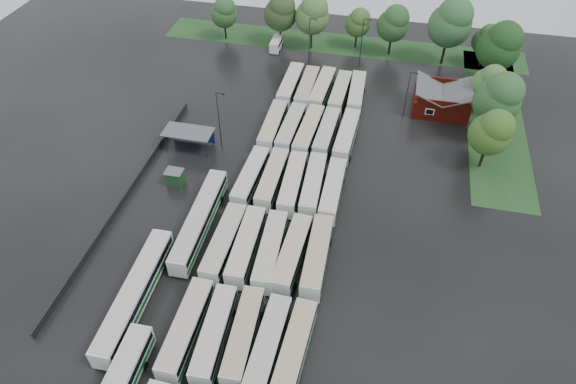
# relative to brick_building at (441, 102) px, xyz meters

# --- Properties ---
(ground) EXTENTS (160.00, 160.00, 0.00)m
(ground) POSITION_rel_brick_building_xyz_m (-24.00, -42.77, -1.87)
(ground) COLOR black
(ground) RESTS_ON ground
(brick_building) EXTENTS (10.07, 8.60, 5.39)m
(brick_building) POSITION_rel_brick_building_xyz_m (0.00, 0.00, 0.00)
(brick_building) COLOR maroon
(brick_building) RESTS_ON ground
(wash_shed) EXTENTS (8.20, 4.20, 3.58)m
(wash_shed) POSITION_rel_brick_building_xyz_m (-41.20, -20.74, 1.12)
(wash_shed) COLOR #2D2D30
(wash_shed) RESTS_ON ground
(utility_hut) EXTENTS (2.70, 2.20, 2.62)m
(utility_hut) POSITION_rel_brick_building_xyz_m (-40.20, -30.17, -0.55)
(utility_hut) COLOR #173C1C
(utility_hut) RESTS_ON ground
(grass_strip_north) EXTENTS (80.00, 10.00, 0.01)m
(grass_strip_north) POSITION_rel_brick_building_xyz_m (-22.00, 22.03, -1.86)
(grass_strip_north) COLOR #1D431B
(grass_strip_north) RESTS_ON ground
(grass_strip_east) EXTENTS (10.00, 50.00, 0.01)m
(grass_strip_east) POSITION_rel_brick_building_xyz_m (10.00, 0.03, -1.86)
(grass_strip_east) COLOR #1D431B
(grass_strip_east) RESTS_ON ground
(west_fence) EXTENTS (0.10, 50.00, 1.20)m
(west_fence) POSITION_rel_brick_building_xyz_m (-46.20, -34.77, -1.27)
(west_fence) COLOR #2D2D30
(west_fence) RESTS_ON ground
(bus_r1c0) EXTENTS (2.75, 12.53, 3.48)m
(bus_r1c0) POSITION_rel_brick_building_xyz_m (-28.53, -55.45, 0.05)
(bus_r1c0) COLOR silver
(bus_r1c0) RESTS_ON ground
(bus_r1c1) EXTENTS (3.17, 12.16, 3.35)m
(bus_r1c1) POSITION_rel_brick_building_xyz_m (-25.13, -55.39, -0.02)
(bus_r1c1) COLOR silver
(bus_r1c1) RESTS_ON ground
(bus_r1c2) EXTENTS (3.13, 12.10, 3.34)m
(bus_r1c2) POSITION_rel_brick_building_xyz_m (-21.81, -54.87, -0.03)
(bus_r1c2) COLOR silver
(bus_r1c2) RESTS_ON ground
(bus_r1c3) EXTENTS (2.87, 12.24, 3.39)m
(bus_r1c3) POSITION_rel_brick_building_xyz_m (-18.73, -55.51, -0.00)
(bus_r1c3) COLOR silver
(bus_r1c3) RESTS_ON ground
(bus_r1c4) EXTENTS (3.10, 12.27, 3.39)m
(bus_r1c4) POSITION_rel_brick_building_xyz_m (-15.71, -55.45, -0.00)
(bus_r1c4) COLOR silver
(bus_r1c4) RESTS_ON ground
(bus_r2c0) EXTENTS (2.81, 12.65, 3.51)m
(bus_r2c0) POSITION_rel_brick_building_xyz_m (-28.31, -41.92, 0.07)
(bus_r2c0) COLOR silver
(bus_r2c0) RESTS_ON ground
(bus_r2c1) EXTENTS (3.01, 12.59, 3.48)m
(bus_r2c1) POSITION_rel_brick_building_xyz_m (-25.26, -41.76, 0.05)
(bus_r2c1) COLOR silver
(bus_r2c1) RESTS_ON ground
(bus_r2c2) EXTENTS (3.26, 12.54, 3.46)m
(bus_r2c2) POSITION_rel_brick_building_xyz_m (-21.90, -41.82, 0.04)
(bus_r2c2) COLOR silver
(bus_r2c2) RESTS_ON ground
(bus_r2c3) EXTENTS (3.10, 12.42, 3.43)m
(bus_r2c3) POSITION_rel_brick_building_xyz_m (-18.96, -41.71, 0.02)
(bus_r2c3) COLOR silver
(bus_r2c3) RESTS_ON ground
(bus_r2c4) EXTENTS (3.03, 12.70, 3.52)m
(bus_r2c4) POSITION_rel_brick_building_xyz_m (-15.66, -41.42, 0.07)
(bus_r2c4) COLOR silver
(bus_r2c4) RESTS_ON ground
(bus_r3c0) EXTENTS (3.03, 12.31, 3.40)m
(bus_r3c0) POSITION_rel_brick_building_xyz_m (-28.49, -28.12, 0.01)
(bus_r3c0) COLOR silver
(bus_r3c0) RESTS_ON ground
(bus_r3c1) EXTENTS (2.61, 12.26, 3.41)m
(bus_r3c1) POSITION_rel_brick_building_xyz_m (-25.15, -27.82, 0.01)
(bus_r3c1) COLOR silver
(bus_r3c1) RESTS_ON ground
(bus_r3c2) EXTENTS (3.14, 12.50, 3.45)m
(bus_r3c2) POSITION_rel_brick_building_xyz_m (-21.89, -28.16, 0.03)
(bus_r3c2) COLOR silver
(bus_r3c2) RESTS_ON ground
(bus_r3c3) EXTENTS (3.14, 12.50, 3.45)m
(bus_r3c3) POSITION_rel_brick_building_xyz_m (-18.77, -27.79, 0.03)
(bus_r3c3) COLOR silver
(bus_r3c3) RESTS_ON ground
(bus_r3c4) EXTENTS (2.72, 12.25, 3.40)m
(bus_r3c4) POSITION_rel_brick_building_xyz_m (-15.70, -28.26, 0.01)
(bus_r3c4) COLOR silver
(bus_r3c4) RESTS_ON ground
(bus_r4c0) EXTENTS (2.83, 12.52, 3.47)m
(bus_r4c0) POSITION_rel_brick_building_xyz_m (-28.39, -14.37, 0.04)
(bus_r4c0) COLOR silver
(bus_r4c0) RESTS_ON ground
(bus_r4c1) EXTENTS (2.97, 12.23, 3.38)m
(bus_r4c1) POSITION_rel_brick_building_xyz_m (-25.23, -14.31, -0.01)
(bus_r4c1) COLOR silver
(bus_r4c1) RESTS_ON ground
(bus_r4c2) EXTENTS (3.29, 12.78, 3.53)m
(bus_r4c2) POSITION_rel_brick_building_xyz_m (-22.05, -14.61, 0.07)
(bus_r4c2) COLOR silver
(bus_r4c2) RESTS_ON ground
(bus_r4c3) EXTENTS (2.98, 12.13, 3.35)m
(bus_r4c3) POSITION_rel_brick_building_xyz_m (-19.00, -14.23, -0.02)
(bus_r4c3) COLOR silver
(bus_r4c3) RESTS_ON ground
(bus_r4c4) EXTENTS (3.15, 12.71, 3.51)m
(bus_r4c4) POSITION_rel_brick_building_xyz_m (-15.54, -14.43, 0.07)
(bus_r4c4) COLOR silver
(bus_r4c4) RESTS_ON ground
(bus_r5c0) EXTENTS (2.78, 12.67, 3.52)m
(bus_r5c0) POSITION_rel_brick_building_xyz_m (-28.33, -0.60, 0.07)
(bus_r5c0) COLOR silver
(bus_r5c0) RESTS_ON ground
(bus_r5c1) EXTENTS (2.67, 12.41, 3.45)m
(bus_r5c1) POSITION_rel_brick_building_xyz_m (-25.02, -0.98, 0.03)
(bus_r5c1) COLOR silver
(bus_r5c1) RESTS_ON ground
(bus_r5c2) EXTENTS (3.29, 12.70, 3.50)m
(bus_r5c2) POSITION_rel_brick_building_xyz_m (-22.10, -0.75, 0.06)
(bus_r5c2) COLOR silver
(bus_r5c2) RESTS_ON ground
(bus_r5c3) EXTENTS (2.90, 12.18, 3.37)m
(bus_r5c3) POSITION_rel_brick_building_xyz_m (-18.65, -1.08, -0.01)
(bus_r5c3) COLOR silver
(bus_r5c3) RESTS_ON ground
(bus_r5c4) EXTENTS (3.02, 12.30, 3.40)m
(bus_r5c4) POSITION_rel_brick_building_xyz_m (-15.57, -0.66, 0.00)
(bus_r5c4) COLOR silver
(bus_r5c4) RESTS_ON ground
(artic_bus_west_b) EXTENTS (3.04, 18.56, 3.43)m
(artic_bus_west_b) POSITION_rel_brick_building_xyz_m (-33.04, -38.50, 0.04)
(artic_bus_west_b) COLOR silver
(artic_bus_west_b) RESTS_ON ground
(artic_bus_west_c) EXTENTS (3.13, 19.02, 3.52)m
(artic_bus_west_c) POSITION_rel_brick_building_xyz_m (-36.40, -52.27, 0.09)
(artic_bus_west_c) COLOR silver
(artic_bus_west_c) RESTS_ON ground
(minibus) EXTENTS (2.10, 5.40, 2.34)m
(minibus) POSITION_rel_brick_building_xyz_m (-35.32, 16.55, -0.57)
(minibus) COLOR white
(minibus) RESTS_ON ground
(tree_north_0) EXTENTS (5.91, 5.91, 9.79)m
(tree_north_0) POSITION_rel_brick_building_xyz_m (-47.59, 18.81, 4.43)
(tree_north_0) COLOR black
(tree_north_0) RESTS_ON ground
(tree_north_1) EXTENTS (7.06, 7.06, 11.70)m
(tree_north_1) POSITION_rel_brick_building_xyz_m (-34.83, 18.97, 5.66)
(tree_north_1) COLOR #3B271A
(tree_north_1) RESTS_ON ground
(tree_north_2) EXTENTS (7.31, 7.31, 12.11)m
(tree_north_2) POSITION_rel_brick_building_xyz_m (-27.80, 18.62, 5.93)
(tree_north_2) COLOR black
(tree_north_2) RESTS_ON ground
(tree_north_3) EXTENTS (5.47, 5.47, 9.05)m
(tree_north_3) POSITION_rel_brick_building_xyz_m (-18.29, 21.26, 3.96)
(tree_north_3) COLOR black
(tree_north_3) RESTS_ON ground
(tree_north_4) EXTENTS (6.70, 6.70, 11.09)m
(tree_north_4) POSITION_rel_brick_building_xyz_m (-10.78, 19.65, 5.27)
(tree_north_4) COLOR black
(tree_north_4) RESTS_ON ground
(tree_north_5) EXTENTS (8.71, 8.71, 14.43)m
(tree_north_5) POSITION_rel_brick_building_xyz_m (0.45, 17.91, 7.42)
(tree_north_5) COLOR black
(tree_north_5) RESTS_ON ground
(tree_north_6) EXTENTS (5.07, 5.06, 8.38)m
(tree_north_6) POSITION_rel_brick_building_xyz_m (10.00, 18.16, 3.52)
(tree_north_6) COLOR #372B1C
(tree_north_6) RESTS_ON ground
(tree_east_0) EXTENTS (6.64, 6.64, 10.99)m
(tree_east_0) POSITION_rel_brick_building_xyz_m (6.78, -15.32, 5.21)
(tree_east_0) COLOR black
(tree_east_0) RESTS_ON ground
(tree_east_1) EXTENTS (7.76, 7.76, 12.85)m
(tree_east_1) POSITION_rel_brick_building_xyz_m (8.13, -7.03, 6.40)
(tree_east_1) COLOR #352514
(tree_east_1) RESTS_ON ground
(tree_east_2) EXTENTS (5.92, 5.92, 9.81)m
(tree_east_2) POSITION_rel_brick_building_xyz_m (7.54, 1.01, 4.44)
(tree_east_2) COLOR #392313
(tree_east_2) RESTS_ON ground
(tree_east_3) EXTENTS (8.14, 8.14, 13.48)m
(tree_east_3) POSITION_rel_brick_building_xyz_m (9.48, 11.02, 6.81)
(tree_east_3) COLOR #3C2C18
(tree_east_3) RESTS_ON ground
(tree_east_4) EXTENTS (5.56, 5.56, 9.21)m
(tree_east_4) POSITION_rel_brick_building_xyz_m (8.19, 18.88, 4.06)
(tree_east_4) COLOR black
(tree_east_4) RESTS_ON ground
(lamp_post_ne) EXTENTS (1.41, 0.27, 9.13)m
(lamp_post_ne) POSITION_rel_brick_building_xyz_m (-6.35, -3.40, 3.43)
(lamp_post_ne) COLOR #2D2D30
(lamp_post_ne) RESTS_ON ground
(lamp_post_nw) EXTENTS (1.63, 0.32, 10.57)m
(lamp_post_nw) POSITION_rel_brick_building_xyz_m (-36.16, -19.09, 4.27)
(lamp_post_nw) COLOR #2D2D30
(lamp_post_nw) RESTS_ON ground
(lamp_post_back_w) EXTENTS (1.60, 0.31, 10.38)m
(lamp_post_back_w) POSITION_rel_brick_building_xyz_m (-26.90, 11.12, 4.16)
(lamp_post_back_w) COLOR #2D2D30
(lamp_post_back_w) RESTS_ON ground
(lamp_post_back_e) EXTENTS (1.62, 0.32, 10.54)m
(lamp_post_back_e) POSITION_rel_brick_building_xyz_m (-16.45, 12.96, 4.25)
(lamp_post_back_e) COLOR #2D2D30
(lamp_post_back_e) RESTS_ON ground
(puddle_2) EXTENTS (5.54, 5.54, 0.01)m
(puddle_2) POSITION_rel_brick_building_xyz_m (-34.53, -43.11, -1.86)
(puddle_2) COLOR black
(puddle_2) RESTS_ON ground
(puddle_3) EXTENTS (4.86, 4.86, 0.01)m
(puddle_3) POSITION_rel_brick_building_xyz_m (-18.43, -47.33, -1.86)
(puddle_3) COLOR black
(puddle_3) RESTS_ON ground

